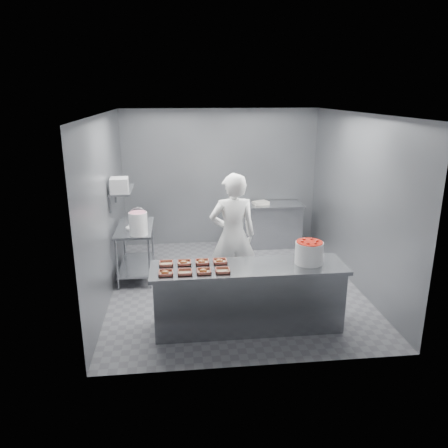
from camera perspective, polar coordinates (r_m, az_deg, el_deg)
The scene contains 24 objects.
floor at distance 7.38m, azimuth 1.39°, elevation -8.01°, with size 4.50×4.50×0.00m, color #4C4C51.
ceiling at distance 6.71m, azimuth 1.56°, elevation 14.25°, with size 4.50×4.50×0.00m, color white.
wall_back at distance 9.10m, azimuth -0.45°, elevation 6.06°, with size 4.00×0.04×2.80m, color slate.
wall_left at distance 6.94m, azimuth -15.14°, elevation 2.04°, with size 0.04×4.50×2.80m, color slate.
wall_right at distance 7.45m, azimuth 16.92°, elevation 2.89°, with size 0.04×4.50×2.80m, color slate.
service_counter at distance 5.99m, azimuth 3.17°, elevation -9.47°, with size 2.60×0.70×0.90m.
prep_table at distance 7.70m, azimuth -11.47°, elevation -2.54°, with size 0.60×1.20×0.90m.
back_counter at distance 9.12m, azimuth 5.42°, elevation -0.12°, with size 1.50×0.60×0.90m.
wall_shelf at distance 7.46m, azimuth -13.20°, elevation 4.38°, with size 0.35×0.90×0.03m, color slate.
tray_0 at distance 5.57m, azimuth -7.63°, elevation -6.34°, with size 0.19×0.18×0.06m.
tray_1 at distance 5.57m, azimuth -5.12°, elevation -6.29°, with size 0.19×0.18×0.04m.
tray_2 at distance 5.58m, azimuth -2.68°, elevation -6.17°, with size 0.19×0.18×0.06m.
tray_3 at distance 5.60m, azimuth -0.18°, elevation -6.10°, with size 0.19×0.18×0.04m.
tray_4 at distance 5.87m, azimuth -7.55°, elevation -5.14°, with size 0.19×0.18×0.04m.
tray_5 at distance 5.87m, azimuth -5.23°, elevation -5.04°, with size 0.19×0.18×0.06m.
tray_6 at distance 5.88m, azimuth -2.88°, elevation -4.96°, with size 0.19×0.18×0.06m.
tray_7 at distance 5.89m, azimuth -0.54°, elevation -4.87°, with size 0.19×0.18×0.06m.
worker at distance 6.71m, azimuth 1.16°, elevation -1.57°, with size 0.72×0.47×1.96m, color white.
strawberry_tub at distance 5.93m, azimuth 11.05°, elevation -3.59°, with size 0.37×0.37×0.31m.
glaze_bucket at distance 7.12m, azimuth -11.14°, elevation 0.13°, with size 0.31×0.29×0.45m.
bucket_lid at distance 7.52m, azimuth -11.60°, elevation -0.45°, with size 0.30×0.30×0.02m, color silver.
rag at distance 8.01m, azimuth -10.81°, elevation 0.65°, with size 0.14×0.12×0.02m, color #CCB28C.
appliance at distance 7.17m, azimuth -13.51°, elevation 4.95°, with size 0.28×0.31×0.24m, color gray.
paper_stack at distance 8.97m, azimuth 4.82°, elevation 2.77°, with size 0.30×0.22×0.06m, color silver.
Camera 1 is at (-0.92, -6.64, 3.10)m, focal length 35.00 mm.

